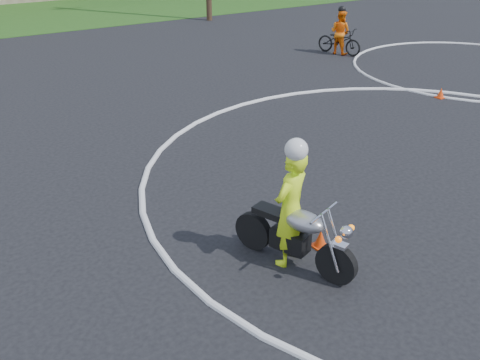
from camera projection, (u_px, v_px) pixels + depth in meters
grass_strip at (74, 12)px, 28.95m from camera, size 120.00×10.00×0.02m
course_markings at (451, 134)px, 13.00m from camera, size 19.05×19.05×0.12m
primary_motorcycle at (296, 235)px, 7.92m from camera, size 0.92×2.01×1.10m
rider_primary_grp at (291, 205)px, 7.81m from camera, size 0.79×0.65×2.05m
rider_second_grp at (340, 37)px, 20.18m from camera, size 1.13×1.95×1.77m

